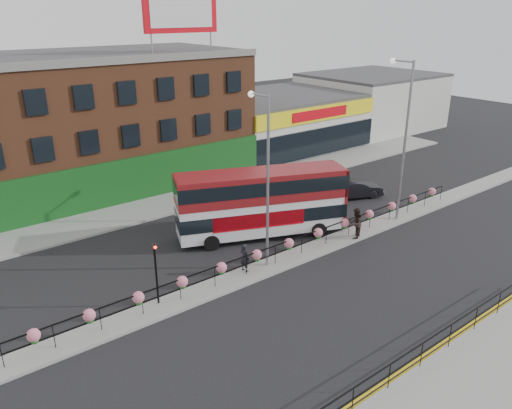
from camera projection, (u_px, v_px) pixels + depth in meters
ground at (288, 260)px, 28.37m from camera, size 120.00×120.00×0.00m
south_pavement at (491, 372)px, 19.55m from camera, size 60.00×4.00×0.15m
north_pavement at (182, 200)px, 37.13m from camera, size 60.00×4.00×0.15m
median at (288, 259)px, 28.34m from camera, size 60.00×1.60×0.15m
yellow_line_inner at (439, 345)px, 21.26m from camera, size 60.00×0.10×0.01m
yellow_line_outer at (443, 347)px, 21.13m from camera, size 60.00×0.10×0.01m
brick_building at (82, 122)px, 38.82m from camera, size 25.00×12.21×10.30m
supermarket at (277, 121)px, 51.16m from camera, size 15.00×12.25×5.30m
warehouse_east at (371, 100)px, 59.51m from camera, size 14.50×12.00×6.30m
billboard at (181, 11)px, 35.96m from camera, size 6.00×0.29×4.40m
median_railing at (289, 244)px, 27.99m from camera, size 30.04×0.56×1.23m
south_railing at (422, 349)px, 19.47m from camera, size 20.04×0.05×1.12m
double_decker_bus at (262, 197)px, 30.56m from camera, size 10.63×6.25×4.24m
car at (355, 189)px, 37.60m from camera, size 4.41×5.20×1.37m
pedestrian_a at (245, 257)px, 26.66m from camera, size 0.70×0.56×1.61m
pedestrian_b at (356, 223)px, 30.51m from camera, size 1.54×1.51×1.93m
lamp_column_west at (265, 168)px, 25.75m from camera, size 0.34×1.64×9.34m
lamp_column_east at (403, 128)px, 31.64m from camera, size 0.37×1.82×10.35m
traffic_light_median at (155, 260)px, 23.16m from camera, size 0.15×0.28×3.65m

